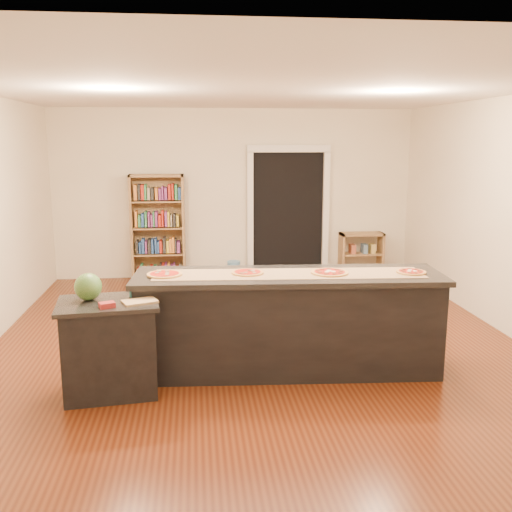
{
  "coord_description": "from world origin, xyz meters",
  "views": [
    {
      "loc": [
        -0.68,
        -6.07,
        2.28
      ],
      "look_at": [
        0.0,
        0.2,
        1.0
      ],
      "focal_mm": 40.0,
      "sensor_mm": 36.0,
      "label": 1
    }
  ],
  "objects": [
    {
      "name": "room",
      "position": [
        0.0,
        0.0,
        1.4
      ],
      "size": [
        6.0,
        7.0,
        2.8
      ],
      "color": "#EBE0C6",
      "rests_on": "ground"
    },
    {
      "name": "doorway",
      "position": [
        0.9,
        3.46,
        1.2
      ],
      "size": [
        1.4,
        0.09,
        2.21
      ],
      "color": "black",
      "rests_on": "room"
    },
    {
      "name": "kitchen_island",
      "position": [
        0.23,
        -0.7,
        0.5
      ],
      "size": [
        3.03,
        0.82,
        1.0
      ],
      "rotation": [
        0.0,
        0.0,
        -0.06
      ],
      "color": "black",
      "rests_on": "ground"
    },
    {
      "name": "side_counter",
      "position": [
        -1.47,
        -1.05,
        0.44
      ],
      "size": [
        0.88,
        0.64,
        0.87
      ],
      "rotation": [
        0.0,
        0.0,
        0.12
      ],
      "color": "black",
      "rests_on": "ground"
    },
    {
      "name": "bookshelf",
      "position": [
        -1.29,
        3.29,
        0.87
      ],
      "size": [
        0.87,
        0.31,
        1.75
      ],
      "primitive_type": "cube",
      "color": "#967348",
      "rests_on": "ground"
    },
    {
      "name": "low_shelf",
      "position": [
        2.15,
        3.29,
        0.37
      ],
      "size": [
        0.73,
        0.31,
        0.73
      ],
      "primitive_type": "cube",
      "color": "#967348",
      "rests_on": "ground"
    },
    {
      "name": "waste_bin",
      "position": [
        -0.05,
        3.16,
        0.16
      ],
      "size": [
        0.22,
        0.22,
        0.32
      ],
      "primitive_type": "cylinder",
      "color": "#558EBF",
      "rests_on": "ground"
    },
    {
      "name": "kraft_paper",
      "position": [
        0.22,
        -0.71,
        1.0
      ],
      "size": [
        2.65,
        0.63,
        0.0
      ],
      "primitive_type": "cube",
      "rotation": [
        0.0,
        0.0,
        -0.06
      ],
      "color": "#9E7552",
      "rests_on": "kitchen_island"
    },
    {
      "name": "watermelon",
      "position": [
        -1.64,
        -0.98,
        0.99
      ],
      "size": [
        0.24,
        0.24,
        0.24
      ],
      "primitive_type": "sphere",
      "color": "#144214",
      "rests_on": "side_counter"
    },
    {
      "name": "cutting_board",
      "position": [
        -1.18,
        -1.12,
        0.88
      ],
      "size": [
        0.34,
        0.29,
        0.02
      ],
      "primitive_type": "cube",
      "rotation": [
        0.0,
        0.0,
        0.38
      ],
      "color": "tan",
      "rests_on": "side_counter"
    },
    {
      "name": "package_red",
      "position": [
        -1.45,
        -1.24,
        0.89
      ],
      "size": [
        0.15,
        0.13,
        0.05
      ],
      "primitive_type": "cube",
      "rotation": [
        0.0,
        0.0,
        0.41
      ],
      "color": "maroon",
      "rests_on": "side_counter"
    },
    {
      "name": "package_teal",
      "position": [
        -1.21,
        -0.89,
        0.9
      ],
      "size": [
        0.17,
        0.17,
        0.06
      ],
      "primitive_type": "cylinder",
      "color": "#195966",
      "rests_on": "side_counter"
    },
    {
      "name": "pizza_a",
      "position": [
        -0.98,
        -0.64,
        1.01
      ],
      "size": [
        0.34,
        0.34,
        0.02
      ],
      "color": "tan",
      "rests_on": "kitchen_island"
    },
    {
      "name": "pizza_b",
      "position": [
        -0.18,
        -0.65,
        1.01
      ],
      "size": [
        0.33,
        0.33,
        0.02
      ],
      "color": "tan",
      "rests_on": "kitchen_island"
    },
    {
      "name": "pizza_c",
      "position": [
        0.63,
        -0.74,
        1.01
      ],
      "size": [
        0.35,
        0.35,
        0.02
      ],
      "color": "tan",
      "rests_on": "kitchen_island"
    },
    {
      "name": "pizza_d",
      "position": [
        1.43,
        -0.8,
        1.01
      ],
      "size": [
        0.28,
        0.28,
        0.02
      ],
      "color": "tan",
      "rests_on": "kitchen_island"
    }
  ]
}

